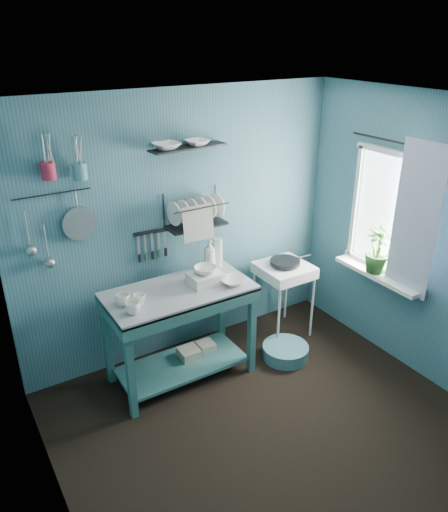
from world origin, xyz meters
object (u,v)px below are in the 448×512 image
utensil_cup_teal (80,171)px  storage_tin_large (189,359)px  dish_rack (196,209)px  colander (80,224)px  water_bottle (218,253)px  storage_tin_small (206,352)px  utensil_cup_magenta (48,171)px  soap_bottle (209,255)px  frying_pan (285,262)px  floor_basin (285,352)px  mug_left (133,308)px  potted_plant (378,250)px  mug_mid (140,299)px  hotplate_stand (283,299)px  work_counter (181,334)px  mug_right (123,300)px  wash_tub (205,278)px

utensil_cup_teal → storage_tin_large: size_ratio=0.59×
dish_rack → colander: size_ratio=1.96×
water_bottle → storage_tin_small: water_bottle is taller
colander → utensil_cup_magenta: bearing=-170.9°
storage_tin_small → soap_bottle: bearing=45.0°
frying_pan → floor_basin: 0.88m
mug_left → storage_tin_small: (0.78, 0.24, -0.85)m
potted_plant → floor_basin: potted_plant is taller
soap_bottle → mug_mid: bearing=-162.0°
soap_bottle → colander: colander is taller
hotplate_stand → utensil_cup_teal: 2.41m
mug_left → storage_tin_small: bearing=17.1°
utensil_cup_magenta → colander: utensil_cup_magenta is taller
hotplate_stand → frying_pan: (0.00, 0.00, 0.43)m
potted_plant → colander: bearing=158.6°
utensil_cup_magenta → colander: size_ratio=0.46×
work_counter → mug_mid: (-0.38, -0.06, 0.50)m
dish_rack → potted_plant: (1.43, -0.88, -0.40)m
mug_left → mug_mid: mug_left is taller
storage_tin_small → floor_basin: (0.68, -0.36, -0.04)m
soap_bottle → colander: size_ratio=1.07×
work_counter → frying_pan: work_counter is taller
frying_pan → floor_basin: (-0.24, -0.38, -0.75)m
potted_plant → storage_tin_small: bearing=157.7°
mug_left → mug_mid: bearing=45.0°
mug_left → mug_right: 0.16m
mug_mid → storage_tin_small: bearing=11.6°
frying_pan → colander: (-1.88, 0.33, 0.68)m
floor_basin → mug_mid: bearing=170.8°
wash_tub → dish_rack: dish_rack is taller
soap_bottle → utensil_cup_teal: (-1.03, 0.20, 0.88)m
mug_right → utensil_cup_magenta: (-0.34, 0.40, 1.02)m
water_bottle → dish_rack: dish_rack is taller
work_counter → mug_mid: bearing=-176.4°
soap_bottle → potted_plant: (1.39, -0.74, -0.00)m
mug_right → work_counter: bearing=0.0°
soap_bottle → frying_pan: bearing=-7.1°
storage_tin_large → wash_tub: bearing=-25.0°
storage_tin_small → potted_plant: bearing=-22.3°
frying_pan → storage_tin_small: size_ratio=1.50×
work_counter → mug_right: mug_right is taller
mug_mid → wash_tub: (0.63, 0.04, 0.00)m
hotplate_stand → work_counter: bearing=-167.0°
mug_right → colander: bearing=110.1°
work_counter → water_bottle: (0.52, 0.22, 0.59)m
utensil_cup_teal → floor_basin: (1.59, -0.68, -1.86)m
hotplate_stand → storage_tin_small: size_ratio=3.91×
wash_tub → floor_basin: wash_tub is taller
hotplate_stand → mug_left: bearing=-163.0°
dish_rack → storage_tin_large: dish_rack is taller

